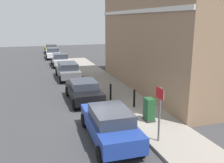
% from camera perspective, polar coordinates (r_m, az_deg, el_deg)
% --- Properties ---
extents(ground, '(80.00, 80.00, 0.00)m').
position_cam_1_polar(ground, '(13.01, -0.41, -8.90)').
color(ground, '#38383A').
extents(sidewalk, '(2.51, 30.00, 0.15)m').
position_cam_1_polar(sidewalk, '(18.96, -0.36, -1.29)').
color(sidewalk, gray).
rests_on(sidewalk, ground).
extents(corner_building, '(7.31, 13.45, 9.00)m').
position_cam_1_polar(corner_building, '(19.25, 15.05, 11.82)').
color(corner_building, '#937256').
rests_on(corner_building, ground).
extents(car_blue, '(1.92, 4.44, 1.46)m').
position_cam_1_polar(car_blue, '(10.77, -0.53, -9.51)').
color(car_blue, navy).
rests_on(car_blue, ground).
extents(car_black, '(1.90, 3.95, 1.32)m').
position_cam_1_polar(car_black, '(15.92, -6.43, -2.01)').
color(car_black, black).
rests_on(car_black, ground).
extents(car_grey, '(1.83, 4.41, 1.42)m').
position_cam_1_polar(car_grey, '(22.28, -9.99, 2.56)').
color(car_grey, slate).
rests_on(car_grey, ground).
extents(car_silver, '(1.82, 3.93, 1.39)m').
position_cam_1_polar(car_silver, '(28.60, -11.67, 4.89)').
color(car_silver, '#B7B7BC').
rests_on(car_silver, ground).
extents(car_white, '(1.95, 4.04, 1.41)m').
position_cam_1_polar(car_white, '(34.54, -13.25, 6.37)').
color(car_white, silver).
rests_on(car_white, ground).
extents(car_yellow, '(1.88, 4.03, 1.35)m').
position_cam_1_polar(car_yellow, '(39.90, -13.64, 7.25)').
color(car_yellow, gold).
rests_on(car_yellow, ground).
extents(utility_cabinet, '(0.46, 0.61, 1.15)m').
position_cam_1_polar(utility_cabinet, '(12.59, 8.39, -6.51)').
color(utility_cabinet, '#1E4C28').
rests_on(utility_cabinet, sidewalk).
extents(bollard_near_cabinet, '(0.14, 0.14, 1.04)m').
position_cam_1_polar(bollard_near_cabinet, '(14.41, 5.06, -3.67)').
color(bollard_near_cabinet, black).
rests_on(bollard_near_cabinet, sidewalk).
extents(bollard_far_kerb, '(0.14, 0.14, 1.04)m').
position_cam_1_polar(bollard_far_kerb, '(15.61, -0.32, -2.24)').
color(bollard_far_kerb, black).
rests_on(bollard_far_kerb, sidewalk).
extents(street_sign, '(0.08, 0.60, 2.30)m').
position_cam_1_polar(street_sign, '(10.28, 10.77, -5.54)').
color(street_sign, '#59595B').
rests_on(street_sign, sidewalk).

